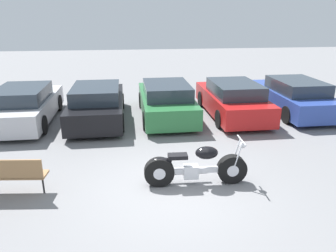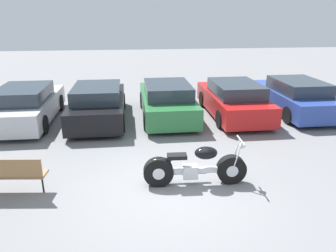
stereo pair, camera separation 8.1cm
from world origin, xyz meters
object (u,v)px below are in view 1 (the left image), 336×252
parked_car_blue (293,96)px  park_bench (8,173)px  parked_car_red (232,99)px  parked_car_black (97,104)px  parked_car_silver (25,106)px  motorcycle (195,167)px  parked_car_green (166,101)px

parked_car_blue → park_bench: size_ratio=2.82×
parked_car_red → park_bench: (-6.59, -5.08, -0.09)m
parked_car_black → parked_car_silver: bearing=178.0°
parked_car_red → parked_car_black: bearing=179.7°
parked_car_red → park_bench: size_ratio=2.82×
motorcycle → parked_car_silver: (-5.10, 5.21, 0.20)m
parked_car_green → park_bench: 6.61m
motorcycle → parked_car_green: 5.25m
parked_car_blue → park_bench: 10.53m
parked_car_black → parked_car_green: (2.54, 0.12, 0.00)m
motorcycle → park_bench: (-4.07, 0.02, 0.11)m
parked_car_black → parked_car_red: bearing=-0.3°
motorcycle → park_bench: 4.08m
motorcycle → parked_car_silver: bearing=134.4°
parked_car_red → park_bench: bearing=-142.4°
motorcycle → parked_car_green: (-0.02, 5.24, 0.20)m
motorcycle → park_bench: bearing=179.7°
motorcycle → parked_car_blue: (5.06, 5.26, 0.20)m
parked_car_green → parked_car_red: bearing=-3.1°
parked_car_blue → parked_car_green: bearing=-179.8°
parked_car_silver → parked_car_black: 2.54m
parked_car_green → parked_car_blue: bearing=0.2°
motorcycle → parked_car_black: bearing=116.5°
parked_car_silver → park_bench: bearing=-78.8°
parked_car_blue → park_bench: bearing=-150.2°
parked_car_silver → parked_car_green: same height
parked_car_silver → parked_car_blue: (10.15, 0.04, 0.00)m
parked_car_green → park_bench: bearing=-127.8°
parked_car_green → parked_car_red: 2.54m
park_bench → parked_car_blue: bearing=29.8°
motorcycle → parked_car_red: 5.69m
parked_car_black → parked_car_red: same height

